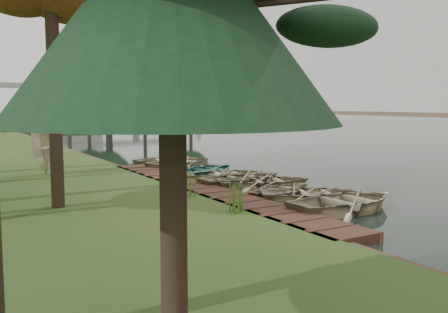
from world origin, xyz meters
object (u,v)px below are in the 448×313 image
rowboat_1 (312,192)px  stored_rowboat (45,166)px  boardwalk (203,192)px  rowboat_0 (346,199)px  rowboat_2 (285,188)px

rowboat_1 → stored_rowboat: (-6.98, 9.94, 0.23)m
boardwalk → stored_rowboat: 8.06m
rowboat_1 → rowboat_0: bearing=-158.3°
stored_rowboat → rowboat_0: bearing=-120.6°
rowboat_1 → boardwalk: bearing=63.2°
rowboat_1 → stored_rowboat: stored_rowboat is taller
rowboat_1 → stored_rowboat: bearing=59.7°
rowboat_2 → stored_rowboat: size_ratio=0.93×
rowboat_1 → rowboat_2: 1.27m
rowboat_0 → rowboat_2: rowboat_0 is taller
boardwalk → rowboat_1: (2.57, -3.21, 0.27)m
rowboat_2 → rowboat_0: bearing=164.6°
rowboat_1 → rowboat_2: rowboat_1 is taller
rowboat_1 → stored_rowboat: size_ratio=1.05×
rowboat_0 → stored_rowboat: (-6.90, 11.69, 0.19)m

